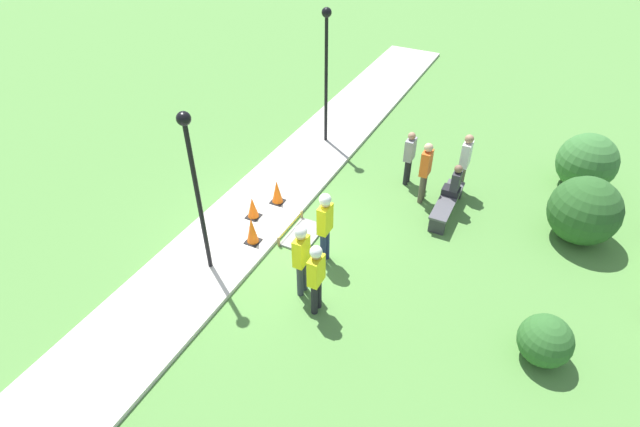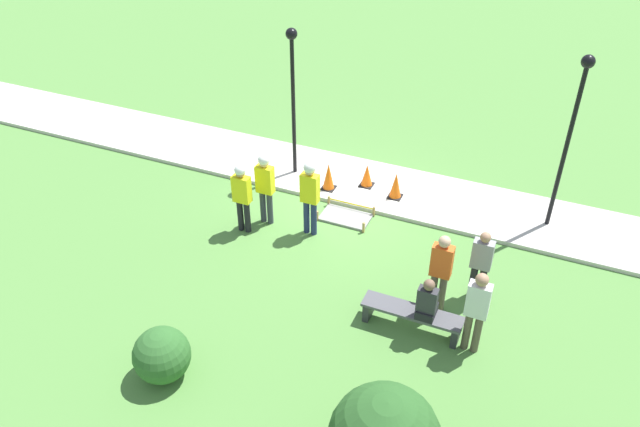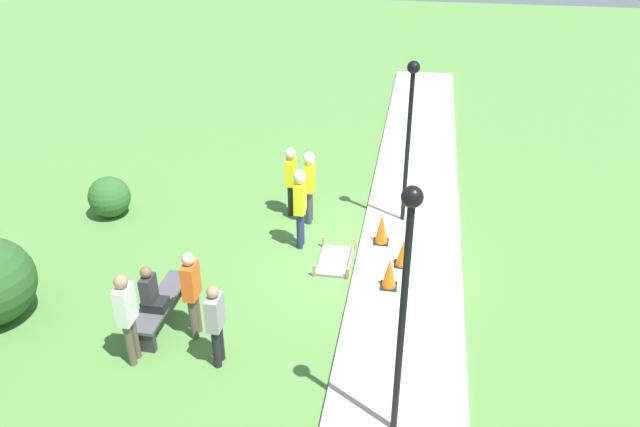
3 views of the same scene
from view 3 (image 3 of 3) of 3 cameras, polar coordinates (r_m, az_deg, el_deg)
name	(u,v)px [view 3 (image 3 of 3)]	position (r m, az deg, el deg)	size (l,w,h in m)	color
ground_plane	(357,257)	(13.74, 3.43, -3.97)	(60.00, 60.00, 0.00)	#51843D
sidewalk	(409,260)	(13.66, 8.12, -4.20)	(28.00, 2.24, 0.10)	#BCB7AD
wet_concrete_patch	(335,261)	(13.52, 1.37, -4.35)	(1.22, 0.76, 0.27)	gray
traffic_cone_near_patch	(389,273)	(12.51, 6.37, -5.40)	(0.34, 0.34, 0.68)	black
traffic_cone_far_patch	(403,253)	(13.23, 7.60, -3.61)	(0.34, 0.34, 0.59)	black
traffic_cone_sidewalk_edge	(382,229)	(13.92, 5.66, -1.38)	(0.34, 0.34, 0.72)	black
park_bench	(162,305)	(12.11, -14.23, -8.14)	(1.91, 0.44, 0.47)	#2D2D33
person_seated_on_bench	(151,292)	(11.66, -15.23, -6.98)	(0.36, 0.44, 0.89)	black
worker_supervisor	(291,175)	(14.93, -2.68, 3.49)	(0.40, 0.25, 1.74)	black
worker_assistant	(300,201)	(13.53, -1.84, 1.13)	(0.40, 0.27, 1.88)	navy
worker_trainee	(309,181)	(14.53, -1.00, 3.00)	(0.40, 0.26, 1.82)	#383D47
bystander_in_orange_shirt	(192,290)	(11.25, -11.64, -6.83)	(0.40, 0.23, 1.75)	brown
bystander_in_gray_shirt	(127,314)	(10.94, -17.24, -8.74)	(0.40, 0.23, 1.78)	brown
bystander_in_white_shirt	(216,321)	(10.64, -9.52, -9.68)	(0.40, 0.22, 1.60)	black
lamppost_near	(410,120)	(14.00, 8.20, 8.47)	(0.28, 0.28, 3.83)	black
lamppost_far	(405,284)	(8.23, 7.79, -6.41)	(0.28, 0.28, 4.07)	black
shrub_rounded_near	(109,197)	(15.92, -18.70, 1.45)	(1.00, 1.00, 1.00)	#2D6028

